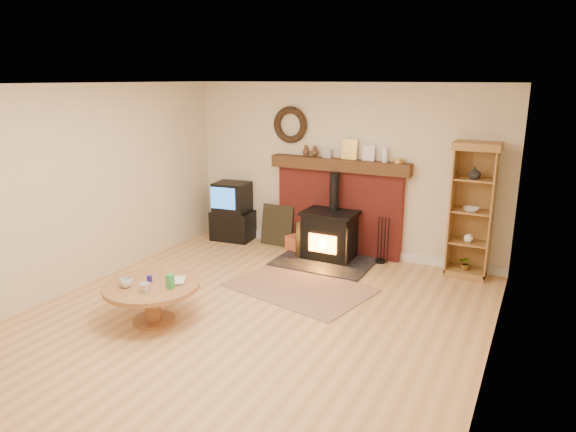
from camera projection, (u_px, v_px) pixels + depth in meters
The scene contains 11 objects.
ground at pixel (250, 320), 5.82m from camera, with size 5.50×5.50×0.00m, color tan.
room_shell at pixel (250, 169), 5.46m from camera, with size 5.02×5.52×2.61m.
chimney_breast at pixel (339, 202), 7.91m from camera, with size 2.20×0.22×1.78m.
wood_stove at pixel (329, 237), 7.68m from camera, with size 1.40×1.00×1.30m.
area_rug at pixel (300, 287), 6.71m from camera, with size 1.76×1.21×0.01m, color brown.
tv_unit at pixel (233, 212), 8.62m from camera, with size 0.72×0.54×0.98m.
curio_cabinet at pixel (472, 210), 6.91m from camera, with size 0.60×0.43×1.85m.
firelog_box at pixel (299, 244), 8.10m from camera, with size 0.38×0.24×0.24m, color gold.
leaning_painting at pixel (277, 225), 8.37m from camera, with size 0.55×0.03×0.66m, color black.
fire_tools at pixel (381, 253), 7.59m from camera, with size 0.19×0.16×0.70m.
coffee_table at pixel (152, 291), 5.70m from camera, with size 1.06×1.06×0.61m.
Camera 1 is at (2.80, -4.54, 2.66)m, focal length 32.00 mm.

